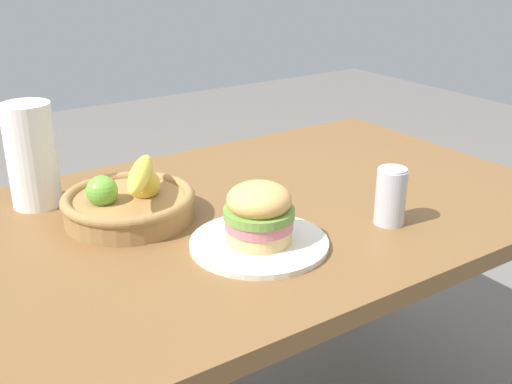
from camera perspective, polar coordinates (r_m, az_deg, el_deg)
The scene contains 6 objects.
dining_table at distance 1.48m, azimuth 0.46°, elevation -4.76°, with size 1.40×0.90×0.75m.
plate at distance 1.24m, azimuth 0.28°, elevation -4.74°, with size 0.28×0.28×0.01m, color silver.
sandwich at distance 1.22m, azimuth 0.28°, elevation -1.93°, with size 0.14×0.14×0.12m.
soda_can at distance 1.35m, azimuth 12.30°, elevation -0.38°, with size 0.07×0.07×0.13m.
fruit_basket at distance 1.38m, azimuth -11.60°, elevation -0.85°, with size 0.29×0.29×0.14m.
paper_towel_roll at distance 1.48m, azimuth -19.96°, elevation 3.18°, with size 0.11×0.11×0.24m, color white.
Camera 1 is at (-0.75, -1.09, 1.32)m, focal length 43.45 mm.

